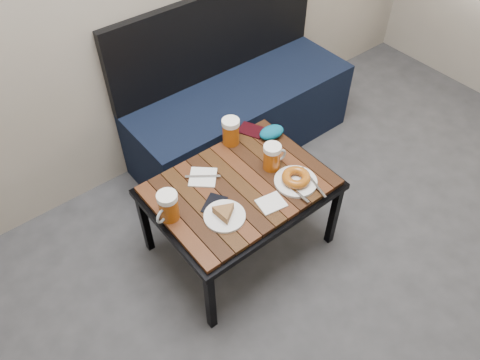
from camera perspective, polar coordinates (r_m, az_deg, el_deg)
bench at (r=2.90m, az=-0.11°, el=8.39°), size 1.40×0.50×0.95m
cafe_table at (r=2.21m, az=-0.00°, el=-1.28°), size 0.84×0.62×0.47m
beer_mug_left at (r=2.02m, az=-8.76°, el=-3.21°), size 0.14×0.11×0.14m
beer_mug_centre at (r=2.34m, az=-1.10°, el=5.98°), size 0.14×0.11×0.14m
beer_mug_right at (r=2.22m, az=3.97°, el=2.86°), size 0.13×0.09×0.14m
plate_pie at (r=2.04m, az=-1.90°, el=-4.18°), size 0.18×0.18×0.05m
plate_bagel at (r=2.19m, az=6.85°, el=0.09°), size 0.20×0.26×0.06m
napkin_left at (r=2.21m, az=-4.55°, el=0.34°), size 0.18×0.18×0.01m
napkin_right at (r=2.10m, az=3.82°, el=-2.83°), size 0.13×0.12×0.01m
passport_navy at (r=2.10m, az=-3.13°, el=-3.00°), size 0.15×0.14×0.01m
passport_burgundy at (r=2.45m, az=1.44°, el=6.10°), size 0.14×0.16×0.01m
knit_pouch at (r=2.40m, az=3.87°, el=5.82°), size 0.15×0.10×0.06m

